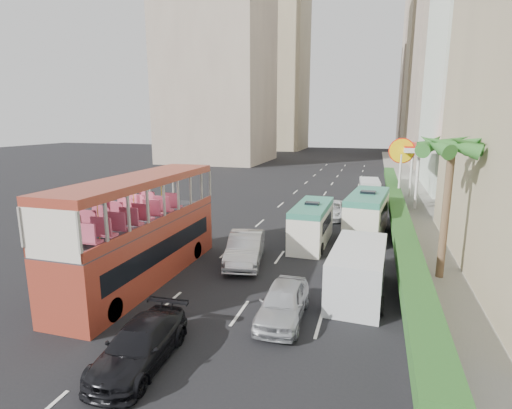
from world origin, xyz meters
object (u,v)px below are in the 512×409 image
at_px(car_silver_lane_b, 283,319).
at_px(car_silver_lane_a, 245,263).
at_px(van_asset, 332,218).
at_px(panel_van_far, 369,189).
at_px(palm_tree, 446,212).
at_px(double_decker_bus, 142,229).
at_px(minibus_near, 312,224).
at_px(panel_van_near, 358,271).
at_px(car_black, 141,363).
at_px(shell_station, 438,175).
at_px(minibus_far, 367,215).

bearing_deg(car_silver_lane_b, car_silver_lane_a, 119.87).
relative_size(van_asset, panel_van_far, 1.03).
bearing_deg(car_silver_lane_a, palm_tree, -8.55).
xyz_separation_m(double_decker_bus, palm_tree, (13.80, 4.00, 0.85)).
xyz_separation_m(van_asset, minibus_near, (-0.55, -7.27, 1.27)).
distance_m(car_silver_lane_a, panel_van_near, 6.57).
relative_size(car_silver_lane_a, van_asset, 1.04).
xyz_separation_m(car_silver_lane_b, car_black, (-3.71, -4.14, 0.00)).
xyz_separation_m(double_decker_bus, minibus_near, (6.92, 8.03, -1.26)).
height_order(car_silver_lane_a, panel_van_near, panel_van_near).
bearing_deg(car_silver_lane_b, double_decker_bus, 163.73).
height_order(car_black, shell_station, shell_station).
bearing_deg(shell_station, car_black, -112.93).
bearing_deg(minibus_near, car_silver_lane_a, -122.11).
relative_size(double_decker_bus, car_black, 2.47).
bearing_deg(panel_van_near, car_silver_lane_b, -126.57).
bearing_deg(panel_van_far, car_silver_lane_a, -109.76).
bearing_deg(panel_van_near, panel_van_far, 92.78).
distance_m(car_silver_lane_a, van_asset, 12.19).
bearing_deg(palm_tree, shell_station, 83.40).
distance_m(double_decker_bus, minibus_near, 10.67).
height_order(double_decker_bus, panel_van_near, double_decker_bus).
distance_m(car_black, panel_van_near, 9.78).
relative_size(car_black, van_asset, 0.93).
height_order(car_black, van_asset, van_asset).
bearing_deg(minibus_far, shell_station, 70.47).
bearing_deg(shell_station, palm_tree, -96.60).
distance_m(car_silver_lane_a, panel_van_far, 21.85).
xyz_separation_m(minibus_near, panel_van_near, (3.11, -6.80, -0.18)).
xyz_separation_m(car_black, minibus_far, (6.50, 17.09, 1.44)).
height_order(minibus_near, shell_station, shell_station).
distance_m(car_silver_lane_a, car_silver_lane_b, 6.54).
height_order(car_silver_lane_b, shell_station, shell_station).
bearing_deg(double_decker_bus, panel_van_far, 67.64).
distance_m(double_decker_bus, panel_van_near, 10.21).
bearing_deg(shell_station, minibus_near, -121.22).
bearing_deg(panel_van_far, car_silver_lane_b, -99.39).
relative_size(car_silver_lane_b, minibus_near, 0.73).
bearing_deg(van_asset, car_silver_lane_a, -101.46).
distance_m(minibus_far, shell_station, 13.44).
bearing_deg(minibus_near, van_asset, 86.97).
bearing_deg(car_silver_lane_a, panel_van_far, 62.96).
distance_m(minibus_far, panel_van_far, 13.62).
height_order(double_decker_bus, shell_station, shell_station).
xyz_separation_m(panel_van_near, palm_tree, (3.77, 2.78, 2.29)).
bearing_deg(minibus_far, minibus_near, -131.63).
xyz_separation_m(panel_van_far, shell_station, (5.89, -1.57, 1.82)).
height_order(palm_tree, shell_station, palm_tree).
bearing_deg(car_silver_lane_b, minibus_far, 76.65).
bearing_deg(minibus_far, double_decker_bus, -126.59).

